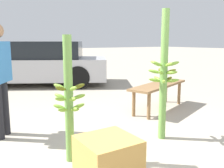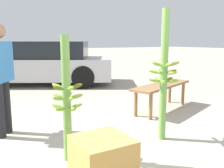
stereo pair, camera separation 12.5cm
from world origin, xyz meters
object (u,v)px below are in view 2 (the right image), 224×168
(parked_car, at_px, (46,63))
(produce_crate, at_px, (103,164))
(banana_stalk_center, at_px, (164,75))
(vendor_person, at_px, (0,71))
(market_bench, at_px, (162,88))
(banana_stalk_left, at_px, (67,99))

(parked_car, relative_size, produce_crate, 9.42)
(banana_stalk_center, relative_size, vendor_person, 1.11)
(banana_stalk_center, relative_size, market_bench, 1.05)
(vendor_person, relative_size, market_bench, 0.95)
(banana_stalk_left, bearing_deg, parked_car, 76.47)
(banana_stalk_center, height_order, parked_car, banana_stalk_center)
(banana_stalk_left, xyz_separation_m, market_bench, (2.26, 1.01, -0.26))
(banana_stalk_center, relative_size, parked_car, 0.38)
(vendor_person, xyz_separation_m, parked_car, (1.74, 3.98, -0.28))
(market_bench, relative_size, produce_crate, 3.44)
(banana_stalk_center, height_order, produce_crate, banana_stalk_center)
(vendor_person, bearing_deg, produce_crate, -128.97)
(banana_stalk_left, relative_size, market_bench, 0.84)
(banana_stalk_left, relative_size, banana_stalk_center, 0.80)
(banana_stalk_left, distance_m, vendor_person, 1.28)
(banana_stalk_left, relative_size, parked_car, 0.31)
(market_bench, bearing_deg, banana_stalk_left, -176.00)
(produce_crate, bearing_deg, banana_stalk_left, 95.55)
(market_bench, xyz_separation_m, produce_crate, (-2.20, -1.70, -0.19))
(banana_stalk_left, distance_m, banana_stalk_center, 1.32)
(banana_stalk_left, xyz_separation_m, vendor_person, (-0.50, 1.16, 0.22))
(vendor_person, distance_m, parked_car, 4.35)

